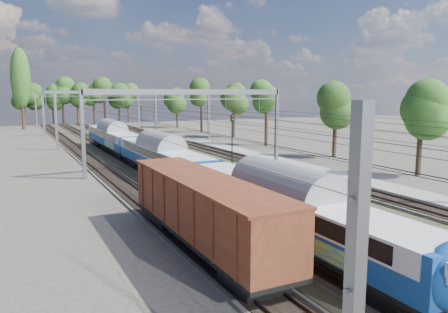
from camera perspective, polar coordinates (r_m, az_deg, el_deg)
name	(u,v)px	position (r m, az deg, el deg)	size (l,w,h in m)	color
ground	(409,260)	(25.24, 23.05, -12.37)	(220.00, 220.00, 0.00)	#47423A
track_bed	(151,153)	(63.35, -9.57, 0.50)	(21.00, 130.00, 0.34)	#47423A
platform	(333,174)	(47.11, 14.02, -2.28)	(3.00, 70.00, 0.30)	gray
catenary	(137,107)	(70.28, -11.30, 6.38)	(25.65, 130.00, 9.00)	slate
tree_belt	(126,97)	(108.27, -12.72, 7.65)	(39.34, 99.27, 11.16)	black
poplar	(21,78)	(113.14, -25.04, 9.24)	(4.40, 4.40, 19.04)	black
emu_train	(162,153)	(44.08, -8.10, 0.52)	(3.13, 66.08, 4.57)	black
freight_boxcar	(203,208)	(23.91, -2.70, -6.77)	(3.17, 15.31, 3.95)	black
worker	(126,133)	(88.02, -12.73, 3.05)	(0.58, 0.38, 1.59)	black
signal_near	(232,135)	(48.57, 1.07, 2.82)	(0.43, 0.40, 6.24)	black
signal_far	(142,115)	(104.87, -10.71, 5.38)	(0.34, 0.31, 5.43)	black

